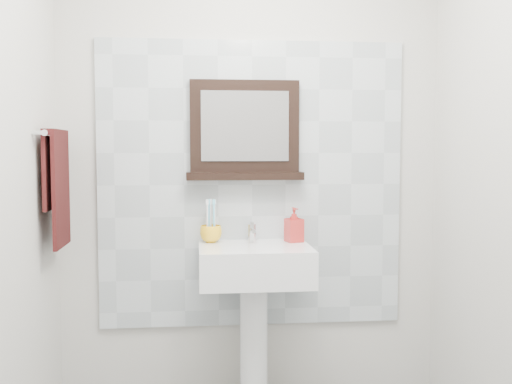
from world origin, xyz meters
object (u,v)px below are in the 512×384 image
framed_mirror (245,133)px  pedestal_sink (255,282)px  toothbrush_cup (211,234)px  soap_dispenser (294,225)px  hand_towel (57,179)px

framed_mirror → pedestal_sink: bearing=-79.9°
pedestal_sink → toothbrush_cup: 0.34m
toothbrush_cup → framed_mirror: bearing=19.0°
soap_dispenser → framed_mirror: size_ratio=0.29×
toothbrush_cup → soap_dispenser: (0.43, -0.03, 0.04)m
soap_dispenser → hand_towel: (-1.15, -0.14, 0.25)m
toothbrush_cup → soap_dispenser: 0.43m
pedestal_sink → hand_towel: (-0.93, -0.05, 0.52)m
pedestal_sink → toothbrush_cup: (-0.21, 0.12, 0.23)m
soap_dispenser → framed_mirror: (-0.25, 0.09, 0.47)m
pedestal_sink → hand_towel: size_ratio=1.75×
pedestal_sink → soap_dispenser: 0.36m
pedestal_sink → soap_dispenser: bearing=24.6°
soap_dispenser → toothbrush_cup: bearing=159.2°
pedestal_sink → framed_mirror: bearing=100.1°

